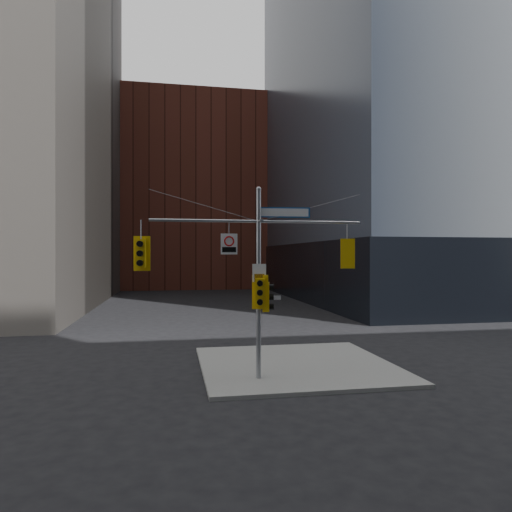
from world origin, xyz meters
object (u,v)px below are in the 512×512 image
object	(u,v)px
traffic_light_pole_front	(260,292)
street_sign_blade	(284,212)
traffic_light_west_arm	(141,253)
traffic_light_pole_side	(267,297)
signal_assembly	(259,264)
traffic_light_east_arm	(347,254)
regulatory_sign_arm	(229,243)

from	to	relation	value
traffic_light_pole_front	street_sign_blade	xyz separation A→B (m)	(0.96, 0.27, 2.98)
traffic_light_west_arm	traffic_light_pole_side	bearing A→B (deg)	7.76
signal_assembly	traffic_light_east_arm	distance (m)	3.51
traffic_light_east_arm	regulatory_sign_arm	size ratio (longest dim) A/B	1.48
signal_assembly	traffic_light_west_arm	distance (m)	4.29
traffic_light_west_arm	traffic_light_east_arm	world-z (taller)	traffic_light_west_arm
traffic_light_west_arm	regulatory_sign_arm	bearing A→B (deg)	7.36
traffic_light_west_arm	regulatory_sign_arm	xyz separation A→B (m)	(3.16, -0.03, 0.37)
signal_assembly	traffic_light_pole_front	distance (m)	1.08
street_sign_blade	traffic_light_east_arm	bearing A→B (deg)	4.18
traffic_light_east_arm	traffic_light_pole_front	bearing A→B (deg)	16.33
signal_assembly	regulatory_sign_arm	size ratio (longest dim) A/B	10.34
regulatory_sign_arm	signal_assembly	bearing A→B (deg)	-0.82
traffic_light_pole_side	traffic_light_pole_front	size ratio (longest dim) A/B	0.86
traffic_light_east_arm	traffic_light_pole_side	xyz separation A→B (m)	(-3.16, -0.00, -1.63)
signal_assembly	traffic_light_west_arm	size ratio (longest dim) A/B	6.37
signal_assembly	street_sign_blade	distance (m)	2.16
traffic_light_pole_side	street_sign_blade	xyz separation A→B (m)	(0.64, 0.01, 3.18)
signal_assembly	traffic_light_pole_front	world-z (taller)	signal_assembly
signal_assembly	traffic_light_pole_front	bearing A→B (deg)	-89.72
traffic_light_pole_front	street_sign_blade	bearing A→B (deg)	27.86
street_sign_blade	regulatory_sign_arm	bearing A→B (deg)	-175.12
traffic_light_east_arm	street_sign_blade	world-z (taller)	street_sign_blade
street_sign_blade	traffic_light_west_arm	bearing A→B (deg)	-175.88
traffic_light_pole_side	traffic_light_pole_front	world-z (taller)	traffic_light_pole_front
regulatory_sign_arm	street_sign_blade	bearing A→B (deg)	-1.21
traffic_light_east_arm	regulatory_sign_arm	world-z (taller)	regulatory_sign_arm
signal_assembly	regulatory_sign_arm	world-z (taller)	signal_assembly
traffic_light_west_arm	traffic_light_pole_side	world-z (taller)	traffic_light_west_arm
traffic_light_east_arm	traffic_light_pole_front	distance (m)	3.78
traffic_light_west_arm	street_sign_blade	distance (m)	5.46
traffic_light_east_arm	traffic_light_pole_side	distance (m)	3.56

